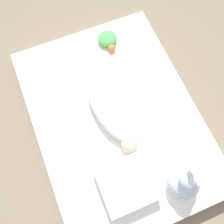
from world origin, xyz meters
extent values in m
plane|color=#7A6B56|center=(0.00, 0.00, 0.00)|extent=(12.00, 12.00, 0.00)
cube|color=white|center=(0.00, 0.00, 0.08)|extent=(1.44, 1.04, 0.15)
ellipsoid|color=white|center=(-0.04, -0.04, 0.22)|extent=(0.48, 0.23, 0.13)
sphere|color=beige|center=(0.22, 0.00, 0.21)|extent=(0.11, 0.11, 0.11)
cube|color=white|center=(0.43, -0.11, 0.21)|extent=(0.29, 0.30, 0.11)
sphere|color=silver|center=(0.54, 0.19, 0.25)|extent=(0.19, 0.19, 0.19)
sphere|color=silver|center=(0.54, 0.19, 0.38)|extent=(0.11, 0.11, 0.11)
cylinder|color=silver|center=(0.51, 0.19, 0.45)|extent=(0.03, 0.03, 0.09)
cylinder|color=silver|center=(0.57, 0.19, 0.45)|extent=(0.03, 0.03, 0.09)
ellipsoid|color=#51B756|center=(-0.56, 0.17, 0.19)|extent=(0.13, 0.14, 0.07)
sphere|color=orange|center=(-0.48, 0.17, 0.18)|extent=(0.05, 0.05, 0.05)
camera|label=1|loc=(0.52, -0.24, 1.76)|focal=42.00mm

